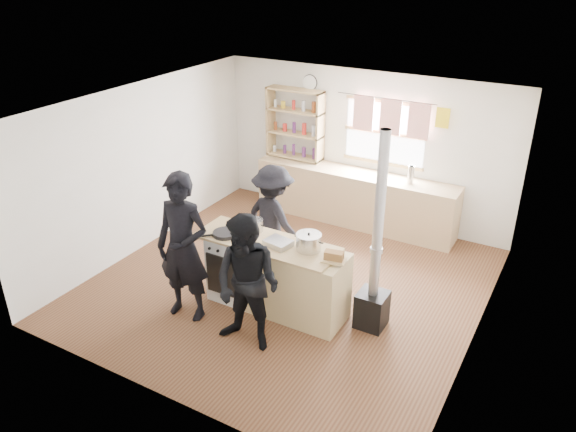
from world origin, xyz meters
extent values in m
cube|color=brown|center=(0.00, 0.00, -0.01)|extent=(5.00, 5.00, 0.01)
cube|color=tan|center=(0.00, 2.22, 0.45)|extent=(3.40, 0.55, 0.90)
cube|color=tan|center=(-1.20, 2.34, 0.94)|extent=(1.00, 0.28, 0.03)
cube|color=tan|center=(-1.20, 2.34, 1.33)|extent=(1.00, 0.28, 0.03)
cube|color=tan|center=(-1.20, 2.34, 1.74)|extent=(1.00, 0.28, 0.03)
cube|color=tan|center=(-1.20, 2.34, 2.08)|extent=(1.00, 0.28, 0.03)
cube|color=tan|center=(-1.68, 2.34, 1.50)|extent=(0.04, 0.28, 1.20)
cube|color=tan|center=(-0.72, 2.34, 1.50)|extent=(0.04, 0.28, 1.20)
cylinder|color=silver|center=(0.91, 2.22, 1.04)|extent=(0.10, 0.10, 0.28)
cube|color=silver|center=(-0.45, -0.55, 0.45)|extent=(0.60, 0.60, 0.90)
cube|color=tan|center=(0.45, -0.55, 0.45)|extent=(1.20, 0.60, 0.90)
cube|color=tan|center=(0.00, -0.55, 0.92)|extent=(1.84, 0.64, 0.03)
cylinder|color=black|center=(-0.53, -0.67, 0.96)|extent=(0.44, 0.44, 0.05)
cylinder|color=#25511B|center=(-0.53, -0.67, 0.97)|extent=(0.28, 0.28, 0.02)
cube|color=silver|center=(0.18, -0.57, 0.97)|extent=(0.35, 0.30, 0.07)
cube|color=brown|center=(0.18, -0.57, 0.99)|extent=(0.30, 0.25, 0.02)
cylinder|color=#B8B8BA|center=(-0.28, -0.38, 1.00)|extent=(0.21, 0.21, 0.14)
cylinder|color=#B8B8BA|center=(-0.28, -0.38, 1.08)|extent=(0.22, 0.22, 0.01)
sphere|color=black|center=(-0.28, -0.38, 1.09)|extent=(0.03, 0.03, 0.03)
cylinder|color=silver|center=(0.55, -0.48, 1.03)|extent=(0.30, 0.30, 0.19)
cylinder|color=silver|center=(0.55, -0.48, 1.13)|extent=(0.31, 0.31, 0.01)
sphere|color=black|center=(0.55, -0.48, 1.14)|extent=(0.03, 0.03, 0.03)
cube|color=tan|center=(0.93, -0.57, 0.94)|extent=(0.31, 0.25, 0.02)
cube|color=olive|center=(0.93, -0.57, 1.00)|extent=(0.24, 0.15, 0.10)
cube|color=black|center=(1.34, -0.30, 0.23)|extent=(0.35, 0.35, 0.46)
cylinder|color=#ADADB2|center=(1.34, -0.30, 1.48)|extent=(0.12, 0.12, 2.04)
imported|color=black|center=(-0.77, -1.22, 0.95)|extent=(0.74, 0.54, 1.90)
imported|color=black|center=(0.24, -1.35, 0.83)|extent=(0.81, 0.63, 1.65)
imported|color=black|center=(-0.40, 0.28, 0.79)|extent=(1.14, 0.84, 1.57)
camera|label=1|loc=(3.25, -5.73, 4.23)|focal=35.00mm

